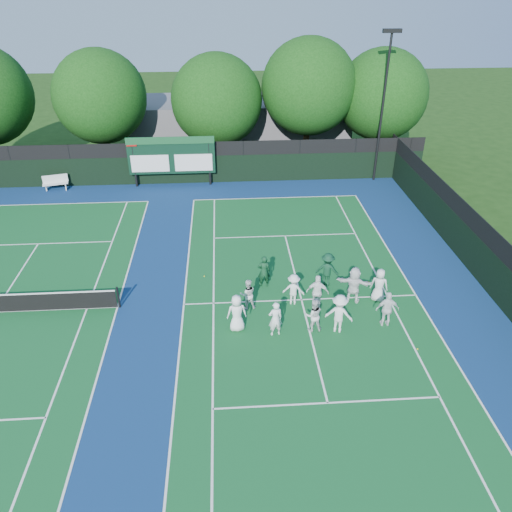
{
  "coord_description": "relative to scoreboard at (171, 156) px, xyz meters",
  "views": [
    {
      "loc": [
        -3.44,
        -17.95,
        13.56
      ],
      "look_at": [
        -2.0,
        3.0,
        1.3
      ],
      "focal_mm": 35.0,
      "sensor_mm": 36.0,
      "label": 1
    }
  ],
  "objects": [
    {
      "name": "clubhouse",
      "position": [
        5.01,
        8.41,
        -0.19
      ],
      "size": [
        18.0,
        6.0,
        4.0
      ],
      "primitive_type": "cube",
      "color": "slate",
      "rests_on": "ground"
    },
    {
      "name": "player_front_1",
      "position": [
        5.52,
        -17.02,
        -1.37
      ],
      "size": [
        0.67,
        0.52,
        1.65
      ],
      "primitive_type": "imported",
      "rotation": [
        0.0,
        0.0,
        3.36
      ],
      "color": "white",
      "rests_on": "ground"
    },
    {
      "name": "tree_c",
      "position": [
        3.41,
        3.99,
        2.65
      ],
      "size": [
        6.7,
        6.7,
        8.36
      ],
      "color": "#311F0D",
      "rests_on": "ground"
    },
    {
      "name": "ground",
      "position": [
        7.01,
        -15.59,
        -2.19
      ],
      "size": [
        120.0,
        120.0,
        0.0
      ],
      "primitive_type": "plane",
      "color": "#19390F",
      "rests_on": "ground"
    },
    {
      "name": "player_front_0",
      "position": [
        3.93,
        -16.56,
        -1.33
      ],
      "size": [
        0.9,
        0.64,
        1.73
      ],
      "primitive_type": "imported",
      "rotation": [
        0.0,
        0.0,
        3.25
      ],
      "color": "white",
      "rests_on": "ground"
    },
    {
      "name": "scoreboard",
      "position": [
        0.0,
        0.0,
        0.0
      ],
      "size": [
        6.0,
        0.21,
        3.55
      ],
      "color": "black",
      "rests_on": "ground"
    },
    {
      "name": "player_front_4",
      "position": [
        10.37,
        -16.7,
        -1.35
      ],
      "size": [
        1.01,
        0.46,
        1.69
      ],
      "primitive_type": "imported",
      "rotation": [
        0.0,
        0.0,
        3.09
      ],
      "color": "white",
      "rests_on": "ground"
    },
    {
      "name": "player_front_3",
      "position": [
        8.22,
        -16.94,
        -1.29
      ],
      "size": [
        1.32,
        1.03,
        1.8
      ],
      "primitive_type": "imported",
      "rotation": [
        0.0,
        0.0,
        2.79
      ],
      "color": "white",
      "rests_on": "ground"
    },
    {
      "name": "tennis_ball_1",
      "position": [
        10.55,
        -13.35,
        -2.16
      ],
      "size": [
        0.07,
        0.07,
        0.07
      ],
      "primitive_type": "sphere",
      "color": "yellow",
      "rests_on": "ground"
    },
    {
      "name": "tennis_ball_3",
      "position": [
        2.42,
        -12.26,
        -2.16
      ],
      "size": [
        0.07,
        0.07,
        0.07
      ],
      "primitive_type": "sphere",
      "color": "yellow",
      "rests_on": "ground"
    },
    {
      "name": "tree_d",
      "position": [
        10.18,
        3.99,
        3.5
      ],
      "size": [
        6.99,
        6.99,
        9.37
      ],
      "color": "#311F0D",
      "rests_on": "ground"
    },
    {
      "name": "coach_left",
      "position": [
        5.35,
        -13.27,
        -1.36
      ],
      "size": [
        0.61,
        0.41,
        1.67
      ],
      "primitive_type": "imported",
      "rotation": [
        0.0,
        0.0,
        3.16
      ],
      "color": "#0F391E",
      "rests_on": "ground"
    },
    {
      "name": "player_back_4",
      "position": [
        10.55,
        -14.83,
        -1.36
      ],
      "size": [
        0.95,
        0.79,
        1.66
      ],
      "primitive_type": "imported",
      "rotation": [
        0.0,
        0.0,
        2.76
      ],
      "color": "silver",
      "rests_on": "ground"
    },
    {
      "name": "player_front_2",
      "position": [
        7.16,
        -16.8,
        -1.42
      ],
      "size": [
        0.77,
        0.61,
        1.55
      ],
      "primitive_type": "imported",
      "rotation": [
        0.0,
        0.0,
        3.17
      ],
      "color": "silver",
      "rests_on": "ground"
    },
    {
      "name": "tree_b",
      "position": [
        -4.97,
        3.99,
        3.03
      ],
      "size": [
        6.67,
        6.67,
        8.73
      ],
      "color": "#311F0D",
      "rests_on": "ground"
    },
    {
      "name": "player_back_2",
      "position": [
        7.6,
        -15.24,
        -1.33
      ],
      "size": [
        1.07,
        0.62,
        1.72
      ],
      "primitive_type": "imported",
      "rotation": [
        0.0,
        0.0,
        2.93
      ],
      "color": "white",
      "rests_on": "ground"
    },
    {
      "name": "player_back_3",
      "position": [
        9.36,
        -14.83,
        -1.28
      ],
      "size": [
        1.77,
        1.06,
        1.81
      ],
      "primitive_type": "imported",
      "rotation": [
        0.0,
        0.0,
        2.81
      ],
      "color": "white",
      "rests_on": "ground"
    },
    {
      "name": "tennis_ball_5",
      "position": [
        10.6,
        -14.14,
        -2.16
      ],
      "size": [
        0.07,
        0.07,
        0.07
      ],
      "primitive_type": "sphere",
      "color": "yellow",
      "rests_on": "ground"
    },
    {
      "name": "back_fence",
      "position": [
        1.01,
        0.41,
        -0.83
      ],
      "size": [
        34.0,
        0.08,
        3.0
      ],
      "color": "black",
      "rests_on": "ground"
    },
    {
      "name": "coach_right",
      "position": [
        8.41,
        -13.38,
        -1.32
      ],
      "size": [
        1.27,
        0.98,
        1.73
      ],
      "primitive_type": "imported",
      "rotation": [
        0.0,
        0.0,
        2.8
      ],
      "color": "#0F3721",
      "rests_on": "ground"
    },
    {
      "name": "near_court",
      "position": [
        7.01,
        -14.59,
        -2.18
      ],
      "size": [
        11.05,
        23.85,
        0.01
      ],
      "color": "#115324",
      "rests_on": "ground"
    },
    {
      "name": "court_apron",
      "position": [
        1.01,
        -14.59,
        -2.19
      ],
      "size": [
        34.0,
        32.0,
        0.01
      ],
      "primitive_type": "cube",
      "color": "navy",
      "rests_on": "ground"
    },
    {
      "name": "tree_e",
      "position": [
        15.75,
        3.99,
        2.86
      ],
      "size": [
        6.73,
        6.73,
        8.59
      ],
      "color": "#311F0D",
      "rests_on": "ground"
    },
    {
      "name": "light_pole_right",
      "position": [
        14.51,
        0.11,
        4.11
      ],
      "size": [
        1.2,
        0.3,
        10.12
      ],
      "color": "black",
      "rests_on": "ground"
    },
    {
      "name": "player_back_0",
      "position": [
        4.47,
        -15.02,
        -1.44
      ],
      "size": [
        0.78,
        0.63,
        1.49
      ],
      "primitive_type": "imported",
      "rotation": [
        0.0,
        0.0,
        3.24
      ],
      "color": "silver",
      "rests_on": "ground"
    },
    {
      "name": "divider_fence_right",
      "position": [
        16.01,
        -14.59,
        -0.83
      ],
      "size": [
        0.08,
        32.0,
        3.0
      ],
      "color": "black",
      "rests_on": "ground"
    },
    {
      "name": "tennis_ball_2",
      "position": [
        11.22,
        -18.39,
        -2.16
      ],
      "size": [
        0.07,
        0.07,
        0.07
      ],
      "primitive_type": "sphere",
      "color": "yellow",
      "rests_on": "ground"
    },
    {
      "name": "player_back_1",
      "position": [
        6.58,
        -14.81,
        -1.42
      ],
      "size": [
        1.1,
        0.79,
        1.54
      ],
      "primitive_type": "imported",
      "rotation": [
        0.0,
        0.0,
        2.9
      ],
      "color": "white",
      "rests_on": "ground"
    },
    {
      "name": "bench",
      "position": [
        -8.11,
        -0.21,
        -1.62
      ],
      "size": [
        1.73,
        0.85,
        1.06
      ],
      "color": "silver",
      "rests_on": "ground"
    }
  ]
}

